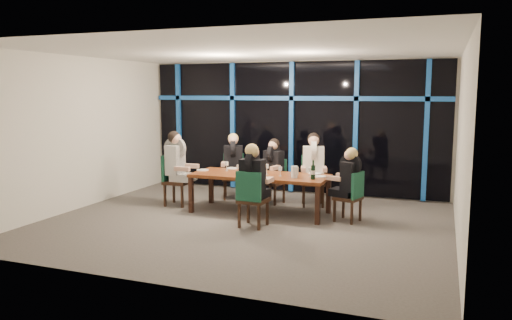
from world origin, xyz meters
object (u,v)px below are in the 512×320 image
object	(u,v)px
diner_near_mid	(253,173)
diner_far_right	(313,159)
chair_far_mid	(275,178)
diner_far_mid	(273,161)
diner_end_left	(177,157)
chair_end_left	(173,177)
chair_near_mid	(251,196)
wine_bottle	(313,172)
diner_end_right	(349,173)
dining_table	(260,178)
chair_far_left	(233,173)
water_pitcher	(294,172)
chair_end_right	(352,194)
chair_far_right	(313,178)
diner_far_left	(233,156)

from	to	relation	value
diner_near_mid	diner_far_right	bearing A→B (deg)	-103.36
chair_far_mid	diner_near_mid	xyz separation A→B (m)	(0.26, -1.92, 0.42)
diner_far_mid	diner_end_left	bearing A→B (deg)	-138.96
diner_far_right	diner_near_mid	world-z (taller)	diner_far_right
chair_end_left	diner_near_mid	distance (m)	2.36
chair_near_mid	diner_near_mid	bearing A→B (deg)	-90.00
chair_end_left	wine_bottle	bearing A→B (deg)	-96.29
chair_far_mid	diner_near_mid	bearing A→B (deg)	-67.50
diner_far_right	wine_bottle	size ratio (longest dim) A/B	2.83
diner_end_right	chair_near_mid	bearing A→B (deg)	-38.96
chair_far_mid	diner_far_right	xyz separation A→B (m)	(0.83, -0.02, 0.45)
diner_near_mid	dining_table	bearing A→B (deg)	-72.75
chair_far_left	diner_far_mid	bearing A→B (deg)	-31.39
chair_far_left	diner_far_right	distance (m)	1.86
chair_far_mid	water_pitcher	size ratio (longest dim) A/B	4.22
diner_far_right	dining_table	bearing A→B (deg)	-147.57
chair_end_right	diner_far_mid	bearing A→B (deg)	-101.00
chair_far_right	chair_end_right	world-z (taller)	chair_far_right
chair_far_left	chair_near_mid	distance (m)	2.45
dining_table	diner_end_right	xyz separation A→B (m)	(1.69, -0.04, 0.19)
wine_bottle	chair_far_right	bearing A→B (deg)	104.04
chair_far_mid	diner_end_left	xyz separation A→B (m)	(-1.78, -0.94, 0.47)
diner_end_right	chair_far_mid	bearing A→B (deg)	-103.63
diner_far_mid	diner_end_left	xyz separation A→B (m)	(-1.76, -0.86, 0.11)
diner_near_mid	chair_end_right	bearing A→B (deg)	-146.15
chair_end_right	diner_near_mid	xyz separation A→B (m)	(-1.53, -0.90, 0.43)
diner_end_right	water_pitcher	world-z (taller)	diner_end_right
water_pitcher	chair_far_right	bearing A→B (deg)	84.98
diner_end_left	diner_near_mid	xyz separation A→B (m)	(2.03, -0.98, -0.05)
diner_far_mid	diner_far_left	bearing A→B (deg)	-171.70
water_pitcher	diner_far_right	bearing A→B (deg)	83.46
water_pitcher	diner_end_left	bearing A→B (deg)	173.83
diner_far_left	diner_far_right	world-z (taller)	diner_far_right
chair_far_right	diner_far_mid	size ratio (longest dim) A/B	1.13
chair_far_left	wine_bottle	xyz separation A→B (m)	(2.09, -1.25, 0.34)
wine_bottle	diner_end_right	bearing A→B (deg)	13.50
chair_far_right	chair_end_left	distance (m)	2.85
diner_end_left	chair_far_right	bearing A→B (deg)	-71.23
chair_far_right	diner_near_mid	size ratio (longest dim) A/B	1.06
chair_far_left	chair_far_mid	size ratio (longest dim) A/B	1.05
chair_far_right	wine_bottle	size ratio (longest dim) A/B	2.90
chair_far_right	diner_end_right	size ratio (longest dim) A/B	1.14
diner_end_right	water_pitcher	xyz separation A→B (m)	(-0.97, -0.11, -0.01)
chair_end_left	chair_end_right	bearing A→B (deg)	-93.62
chair_far_left	chair_end_right	world-z (taller)	chair_far_left
dining_table	wine_bottle	bearing A→B (deg)	-9.52
diner_far_left	chair_far_right	bearing A→B (deg)	-19.51
chair_far_left	diner_end_right	bearing A→B (deg)	-42.78
diner_far_left	diner_near_mid	xyz separation A→B (m)	(1.21, -1.95, 0.01)
chair_end_right	diner_near_mid	size ratio (longest dim) A/B	0.95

